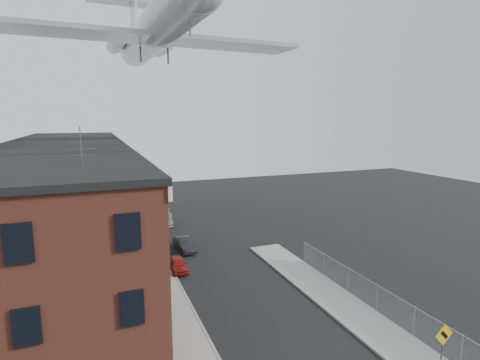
# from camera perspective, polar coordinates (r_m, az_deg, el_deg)

# --- Properties ---
(sidewalk_left) EXTENTS (3.00, 62.00, 0.12)m
(sidewalk_left) POSITION_cam_1_polar(r_m,az_deg,el_deg) (39.02, -14.59, -9.43)
(sidewalk_left) COLOR gray
(sidewalk_left) RESTS_ON ground
(sidewalk_right) EXTENTS (3.00, 26.00, 0.12)m
(sidewalk_right) POSITION_cam_1_polar(r_m,az_deg,el_deg) (27.04, 16.08, -18.31)
(sidewalk_right) COLOR gray
(sidewalk_right) RESTS_ON ground
(curb_left) EXTENTS (0.15, 62.00, 0.14)m
(curb_left) POSITION_cam_1_polar(r_m,az_deg,el_deg) (39.19, -12.46, -9.25)
(curb_left) COLOR gray
(curb_left) RESTS_ON ground
(curb_right) EXTENTS (0.15, 26.00, 0.14)m
(curb_right) POSITION_cam_1_polar(r_m,az_deg,el_deg) (26.26, 13.42, -19.05)
(curb_right) COLOR gray
(curb_right) RESTS_ON ground
(corner_building) EXTENTS (10.31, 12.30, 12.15)m
(corner_building) POSITION_cam_1_polar(r_m,az_deg,el_deg) (21.23, -27.34, -11.85)
(corner_building) COLOR #3B1712
(corner_building) RESTS_ON ground
(row_house_a) EXTENTS (11.98, 7.00, 10.30)m
(row_house_a) POSITION_cam_1_polar(r_m,az_deg,el_deg) (30.28, -25.50, -5.56)
(row_house_a) COLOR slate
(row_house_a) RESTS_ON ground
(row_house_b) EXTENTS (11.98, 7.00, 10.30)m
(row_house_b) POSITION_cam_1_polar(r_m,az_deg,el_deg) (37.09, -24.78, -2.87)
(row_house_b) COLOR gray
(row_house_b) RESTS_ON ground
(row_house_c) EXTENTS (11.98, 7.00, 10.30)m
(row_house_c) POSITION_cam_1_polar(r_m,az_deg,el_deg) (43.96, -24.29, -1.02)
(row_house_c) COLOR slate
(row_house_c) RESTS_ON ground
(row_house_d) EXTENTS (11.98, 7.00, 10.30)m
(row_house_d) POSITION_cam_1_polar(r_m,az_deg,el_deg) (50.86, -23.93, 0.33)
(row_house_d) COLOR gray
(row_house_d) RESTS_ON ground
(row_house_e) EXTENTS (11.98, 7.00, 10.30)m
(row_house_e) POSITION_cam_1_polar(r_m,az_deg,el_deg) (57.79, -23.66, 1.35)
(row_house_e) COLOR slate
(row_house_e) RESTS_ON ground
(chainlink_fence) EXTENTS (0.06, 18.06, 1.90)m
(chainlink_fence) POSITION_cam_1_polar(r_m,az_deg,el_deg) (26.83, 20.18, -16.53)
(chainlink_fence) COLOR gray
(chainlink_fence) RESTS_ON ground
(warning_sign) EXTENTS (1.10, 0.11, 2.80)m
(warning_sign) POSITION_cam_1_polar(r_m,az_deg,el_deg) (21.86, 28.55, -20.81)
(warning_sign) COLOR #515156
(warning_sign) RESTS_ON ground
(utility_pole) EXTENTS (1.80, 0.26, 9.00)m
(utility_pole) POSITION_cam_1_polar(r_m,az_deg,el_deg) (31.98, -13.80, -4.97)
(utility_pole) COLOR black
(utility_pole) RESTS_ON ground
(street_tree) EXTENTS (3.22, 3.20, 5.20)m
(street_tree) POSITION_cam_1_polar(r_m,az_deg,el_deg) (41.89, -15.12, -3.33)
(street_tree) COLOR black
(street_tree) RESTS_ON ground
(car_near) EXTENTS (1.33, 3.24, 1.10)m
(car_near) POSITION_cam_1_polar(r_m,az_deg,el_deg) (32.03, -9.46, -12.56)
(car_near) COLOR maroon
(car_near) RESTS_ON ground
(car_mid) EXTENTS (1.58, 3.84, 1.24)m
(car_mid) POSITION_cam_1_polar(r_m,az_deg,el_deg) (36.44, -8.49, -9.66)
(car_mid) COLOR black
(car_mid) RESTS_ON ground
(car_far) EXTENTS (2.54, 4.94, 1.37)m
(car_far) POSITION_cam_1_polar(r_m,az_deg,el_deg) (45.78, -11.43, -5.67)
(car_far) COLOR gray
(car_far) RESTS_ON ground
(airplane) EXTENTS (26.41, 30.15, 8.74)m
(airplane) POSITION_cam_1_polar(r_m,az_deg,el_deg) (38.74, -12.90, 21.28)
(airplane) COLOR silver
(airplane) RESTS_ON ground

